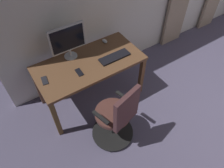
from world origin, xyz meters
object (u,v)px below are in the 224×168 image
object	(u,v)px
computer_mouse	(105,41)
cell_phone_by_monitor	(79,72)
desk	(89,67)
office_chair	(117,118)
computer_monitor	(68,40)
cell_phone_face_up	(45,81)
computer_keyboard	(115,57)

from	to	relation	value
computer_mouse	cell_phone_by_monitor	world-z (taller)	computer_mouse
desk	office_chair	bearing A→B (deg)	84.28
computer_monitor	cell_phone_face_up	bearing A→B (deg)	27.21
desk	computer_keyboard	size ratio (longest dim) A/B	3.32
cell_phone_face_up	computer_monitor	bearing A→B (deg)	-144.12
cell_phone_by_monitor	cell_phone_face_up	bearing A→B (deg)	-12.41
office_chair	cell_phone_face_up	bearing A→B (deg)	110.05
computer_monitor	computer_mouse	world-z (taller)	computer_monitor
computer_keyboard	cell_phone_by_monitor	bearing A→B (deg)	-0.73
desk	computer_monitor	world-z (taller)	computer_monitor
computer_keyboard	cell_phone_by_monitor	world-z (taller)	computer_keyboard
computer_mouse	cell_phone_by_monitor	xyz separation A→B (m)	(0.61, 0.36, -0.01)
office_chair	computer_keyboard	bearing A→B (deg)	43.93
desk	cell_phone_face_up	bearing A→B (deg)	-0.02
computer_monitor	cell_phone_face_up	world-z (taller)	computer_monitor
office_chair	cell_phone_by_monitor	distance (m)	0.75
computer_mouse	office_chair	bearing A→B (deg)	64.93
computer_keyboard	computer_mouse	distance (m)	0.38
desk	computer_keyboard	world-z (taller)	computer_keyboard
office_chair	cell_phone_by_monitor	bearing A→B (deg)	85.53
computer_monitor	computer_keyboard	bearing A→B (deg)	143.98
desk	computer_monitor	distance (m)	0.46
cell_phone_by_monitor	computer_monitor	bearing A→B (deg)	-96.54
computer_keyboard	office_chair	bearing A→B (deg)	58.28
computer_monitor	computer_mouse	xyz separation A→B (m)	(-0.56, -0.01, -0.25)
desk	cell_phone_by_monitor	world-z (taller)	cell_phone_by_monitor
computer_mouse	computer_monitor	bearing A→B (deg)	1.43
computer_keyboard	cell_phone_by_monitor	distance (m)	0.54
office_chair	computer_mouse	world-z (taller)	office_chair
computer_monitor	computer_keyboard	size ratio (longest dim) A/B	1.10
desk	cell_phone_by_monitor	size ratio (longest dim) A/B	10.15
computer_keyboard	cell_phone_face_up	xyz separation A→B (m)	(0.96, -0.11, -0.01)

